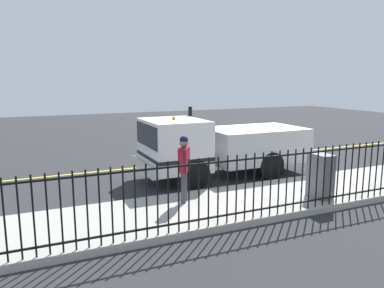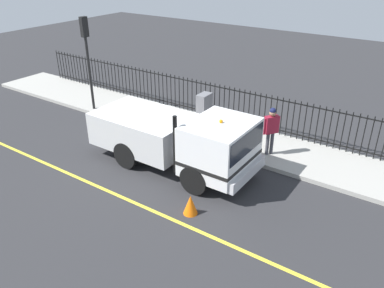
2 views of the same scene
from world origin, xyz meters
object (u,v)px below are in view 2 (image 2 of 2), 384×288
at_px(worker_standing, 271,126).
at_px(utility_cabinet, 204,108).
at_px(traffic_light_near, 86,45).
at_px(work_truck, 182,138).
at_px(traffic_cone, 190,205).

bearing_deg(worker_standing, utility_cabinet, -73.82).
distance_m(traffic_light_near, utility_cabinet, 5.83).
bearing_deg(traffic_light_near, work_truck, 77.95).
relative_size(utility_cabinet, traffic_cone, 2.04).
relative_size(worker_standing, utility_cabinet, 1.46).
relative_size(work_truck, utility_cabinet, 4.86).
height_order(work_truck, worker_standing, work_truck).
distance_m(utility_cabinet, traffic_cone, 6.44).
relative_size(worker_standing, traffic_cone, 2.98).
xyz_separation_m(work_truck, traffic_cone, (-1.97, -1.71, -0.88)).
xyz_separation_m(traffic_light_near, traffic_cone, (-3.90, -8.20, -2.80)).
relative_size(work_truck, traffic_cone, 9.92).
bearing_deg(utility_cabinet, traffic_cone, -150.76).
bearing_deg(traffic_cone, utility_cabinet, 29.24).
bearing_deg(utility_cabinet, traffic_light_near, 108.55).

